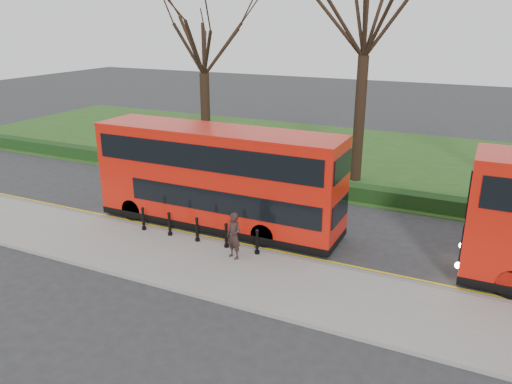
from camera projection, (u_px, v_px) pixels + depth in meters
The scene contains 12 objects.
ground at pixel (248, 239), 21.30m from camera, with size 120.00×120.00×0.00m, color #28282B.
pavement at pixel (213, 268), 18.72m from camera, with size 60.00×4.00×0.15m, color gray.
kerb at pixel (237, 247), 20.42m from camera, with size 60.00×0.25×0.16m, color slate.
grass_verge at pixel (345, 156), 34.07m from camera, with size 60.00×18.00×0.06m, color #254617.
hedge at pixel (304, 185), 26.96m from camera, with size 60.00×0.90×0.80m, color black.
yellow_line_outer at pixel (241, 245), 20.70m from camera, with size 60.00×0.10×0.01m, color yellow.
yellow_line_inner at pixel (243, 244), 20.87m from camera, with size 60.00×0.10×0.01m, color yellow.
tree_left at pixel (203, 43), 30.60m from camera, with size 6.61×6.61×10.33m.
tree_mid at pixel (367, 10), 25.94m from camera, with size 8.19×8.19×12.80m.
bollard_row at pixel (197, 230), 20.62m from camera, with size 5.65×0.15×1.00m.
bus_lead at pixel (217, 178), 21.97m from camera, with size 11.23×2.58×4.47m.
pedestrian at pixel (234, 236), 19.04m from camera, with size 0.67×0.44×1.85m, color black.
Camera 1 is at (8.66, -17.41, 8.93)m, focal length 35.00 mm.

